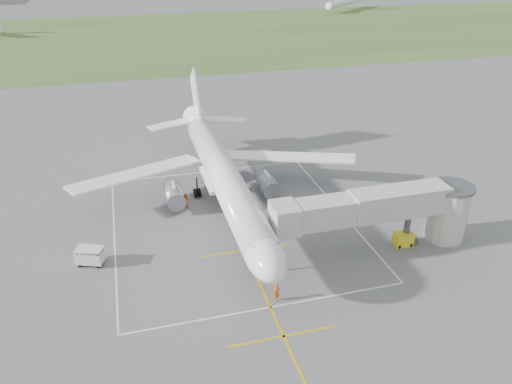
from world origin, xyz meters
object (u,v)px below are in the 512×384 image
object	(u,v)px
jet_bridge	(392,210)
ramp_worker_wing	(186,200)
baggage_cart	(90,256)
gpu_unit	(403,239)
ramp_worker_nose	(277,293)
airliner	(223,176)

from	to	relation	value
jet_bridge	ramp_worker_wing	bearing A→B (deg)	143.10
baggage_cart	gpu_unit	bearing A→B (deg)	11.91
ramp_worker_wing	baggage_cart	bearing A→B (deg)	80.55
gpu_unit	baggage_cart	xyz separation A→B (m)	(-34.13, 5.54, 0.24)
gpu_unit	ramp_worker_nose	xyz separation A→B (m)	(-16.80, -5.55, 0.17)
ramp_worker_nose	ramp_worker_wing	size ratio (longest dim) A/B	0.98
jet_bridge	ramp_worker_wing	xyz separation A→B (m)	(-20.55, 15.43, -3.79)
baggage_cart	ramp_worker_nose	distance (m)	20.58
airliner	ramp_worker_wing	size ratio (longest dim) A/B	24.59
airliner	ramp_worker_wing	bearing A→B (deg)	166.26
airliner	ramp_worker_nose	distance (m)	20.28
gpu_unit	ramp_worker_wing	size ratio (longest dim) A/B	1.11
ramp_worker_nose	jet_bridge	bearing A→B (deg)	3.16
jet_bridge	ramp_worker_wing	world-z (taller)	jet_bridge
ramp_worker_wing	jet_bridge	bearing A→B (deg)	-177.17
airliner	baggage_cart	world-z (taller)	airliner
baggage_cart	ramp_worker_nose	bearing A→B (deg)	-11.47
airliner	ramp_worker_nose	size ratio (longest dim) A/B	25.10
ramp_worker_nose	ramp_worker_wing	distance (m)	21.90
ramp_worker_nose	gpu_unit	bearing A→B (deg)	0.40
baggage_cart	ramp_worker_wing	size ratio (longest dim) A/B	1.70
jet_bridge	baggage_cart	size ratio (longest dim) A/B	7.23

